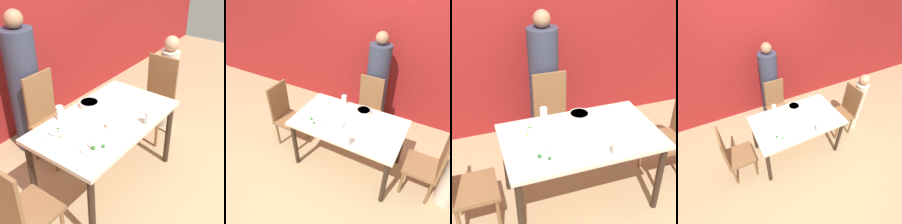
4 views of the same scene
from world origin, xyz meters
TOP-DOWN VIEW (x-y plane):
  - ground_plane at (0.00, 0.00)m, footprint 10.00×10.00m
  - dining_table at (0.00, 0.00)m, footprint 1.42×0.82m
  - chair_adult_spot at (-0.03, 0.76)m, footprint 0.40×0.40m
  - chair_child_spot at (1.06, 0.04)m, footprint 0.40×0.40m
  - chair_empty_left at (-1.06, -0.01)m, footprint 0.40×0.40m
  - person_adult at (-0.03, 1.09)m, footprint 0.34×0.34m
  - person_child at (1.33, 0.04)m, footprint 0.23×0.23m
  - bowl_curry at (0.09, 0.27)m, footprint 0.20×0.20m
  - plate_rice_adult at (-0.39, -0.19)m, footprint 0.25×0.25m
  - plate_rice_child at (-0.46, 0.19)m, footprint 0.25×0.25m
  - bowl_rice_small at (-0.07, -0.13)m, footprint 0.11×0.11m
  - glass_water_tall at (-0.25, 0.34)m, footprint 0.07×0.07m
  - glass_water_short at (0.16, -0.36)m, footprint 0.07×0.07m
  - napkin_folded at (0.07, -0.16)m, footprint 0.14×0.14m
  - fork_steel at (0.30, -0.16)m, footprint 0.18×0.06m

SIDE VIEW (x-z plane):
  - ground_plane at x=0.00m, z-range 0.00..0.00m
  - chair_adult_spot at x=-0.03m, z-range 0.03..1.03m
  - chair_child_spot at x=1.06m, z-range 0.03..1.03m
  - chair_empty_left at x=-1.06m, z-range 0.03..1.03m
  - person_child at x=1.33m, z-range -0.03..1.18m
  - dining_table at x=0.00m, z-range 0.30..1.07m
  - person_adult at x=-0.03m, z-range -0.06..1.56m
  - napkin_folded at x=0.07m, z-range 0.77..0.78m
  - fork_steel at x=0.30m, z-range 0.77..0.78m
  - plate_rice_adult at x=-0.39m, z-range 0.76..0.82m
  - plate_rice_child at x=-0.46m, z-range 0.76..0.81m
  - bowl_rice_small at x=-0.07m, z-range 0.78..0.81m
  - bowl_curry at x=0.09m, z-range 0.78..0.83m
  - glass_water_short at x=0.16m, z-range 0.77..0.90m
  - glass_water_tall at x=-0.25m, z-range 0.77..0.91m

